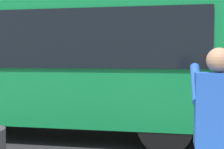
% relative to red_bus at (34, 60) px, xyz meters
% --- Properties ---
extents(ground_plane, '(60.00, 60.00, 0.00)m').
position_rel_red_bus_xyz_m(ground_plane, '(-3.76, -0.29, -1.68)').
color(ground_plane, '#232326').
extents(red_bus, '(9.05, 2.54, 3.08)m').
position_rel_red_bus_xyz_m(red_bus, '(0.00, 0.00, 0.00)').
color(red_bus, '#0F7238').
rests_on(red_bus, ground_plane).
extents(pedestrian_photographer, '(0.53, 0.52, 1.70)m').
position_rel_red_bus_xyz_m(pedestrian_photographer, '(-3.54, 4.00, -0.54)').
color(pedestrian_photographer, '#2D2D33').
rests_on(pedestrian_photographer, sidewalk_curb).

